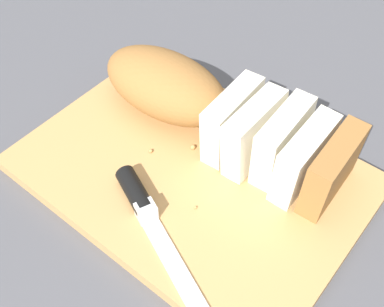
% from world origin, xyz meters
% --- Properties ---
extents(ground_plane, '(3.00, 3.00, 0.00)m').
position_xyz_m(ground_plane, '(0.00, 0.00, 0.00)').
color(ground_plane, '#4C4C51').
extents(cutting_board, '(0.44, 0.32, 0.02)m').
position_xyz_m(cutting_board, '(0.00, 0.00, 0.01)').
color(cutting_board, tan).
rests_on(cutting_board, ground_plane).
extents(bread_loaf, '(0.37, 0.13, 0.09)m').
position_xyz_m(bread_loaf, '(-0.03, 0.07, 0.06)').
color(bread_loaf, '#996633').
rests_on(bread_loaf, cutting_board).
extents(bread_knife, '(0.25, 0.11, 0.02)m').
position_xyz_m(bread_knife, '(0.01, -0.09, 0.03)').
color(bread_knife, silver).
rests_on(bread_knife, cutting_board).
extents(crumb_near_knife, '(0.01, 0.01, 0.01)m').
position_xyz_m(crumb_near_knife, '(-0.02, 0.03, 0.02)').
color(crumb_near_knife, tan).
rests_on(crumb_near_knife, cutting_board).
extents(crumb_near_loaf, '(0.01, 0.01, 0.01)m').
position_xyz_m(crumb_near_loaf, '(-0.06, -0.01, 0.02)').
color(crumb_near_loaf, tan).
rests_on(crumb_near_loaf, cutting_board).
extents(crumb_stray_left, '(0.00, 0.00, 0.00)m').
position_xyz_m(crumb_stray_left, '(0.04, -0.04, 0.02)').
color(crumb_stray_left, tan).
rests_on(crumb_stray_left, cutting_board).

